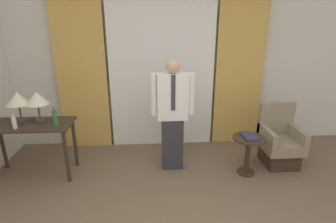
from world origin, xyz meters
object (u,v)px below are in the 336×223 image
table_lamp_right (37,99)px  bottle_by_lamp (55,118)px  table_lamp_left (18,99)px  person (172,112)px  armchair (279,143)px  bottle_near_edge (14,123)px  side_table (248,149)px  book (250,136)px  desk (30,132)px

table_lamp_right → bottle_by_lamp: 0.40m
bottle_by_lamp → table_lamp_left: bearing=158.8°
bottle_by_lamp → person: (1.55, 0.16, -0.02)m
person → armchair: (1.64, 0.02, -0.54)m
table_lamp_right → bottle_near_edge: (-0.21, -0.26, -0.23)m
table_lamp_left → armchair: size_ratio=0.45×
side_table → bottle_by_lamp: bearing=178.3°
book → person: bearing=167.7°
side_table → book: 0.20m
side_table → book: (0.00, 0.01, 0.20)m
bottle_near_edge → book: (3.10, -0.01, -0.29)m
armchair → book: bearing=-156.4°
table_lamp_left → book: table_lamp_left is taller
desk → person: bearing=1.6°
bottle_by_lamp → side_table: (2.61, -0.08, -0.51)m
bottle_by_lamp → armchair: bottle_by_lamp is taller
bottle_by_lamp → person: bearing=5.9°
table_lamp_left → person: bearing=-1.3°
desk → side_table: 3.03m
table_lamp_right → armchair: size_ratio=0.45×
person → book: size_ratio=6.30×
table_lamp_left → table_lamp_right: bearing=0.0°
table_lamp_right → side_table: 2.98m
bottle_near_edge → table_lamp_right: bearing=51.0°
table_lamp_right → bottle_near_edge: table_lamp_right is taller
table_lamp_left → book: (3.14, -0.28, -0.52)m
desk → bottle_by_lamp: bottle_by_lamp is taller
armchair → book: size_ratio=3.57×
bottle_by_lamp → armchair: size_ratio=0.30×
desk → bottle_by_lamp: size_ratio=4.23×
table_lamp_left → bottle_near_edge: table_lamp_left is taller
table_lamp_left → book: bearing=-5.0°
table_lamp_left → side_table: bearing=-5.1°
table_lamp_right → book: (2.89, -0.28, -0.52)m
table_lamp_left → table_lamp_right: 0.25m
person → table_lamp_right: bearing=178.6°
table_lamp_left → bottle_by_lamp: table_lamp_left is taller
side_table → desk: bearing=176.6°
bottle_by_lamp → table_lamp_right: bearing=143.6°
bottle_near_edge → bottle_by_lamp: size_ratio=0.72×
table_lamp_right → bottle_by_lamp: table_lamp_right is taller
armchair → side_table: size_ratio=1.63×
bottle_by_lamp → bottle_near_edge: bearing=-173.3°
bottle_by_lamp → armchair: bearing=3.3°
table_lamp_right → book: 2.95m
bottle_near_edge → armchair: bottle_near_edge is taller
desk → person: person is taller
bottle_by_lamp → desk: bearing=165.5°
person → side_table: size_ratio=2.88×
side_table → book: bearing=71.8°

